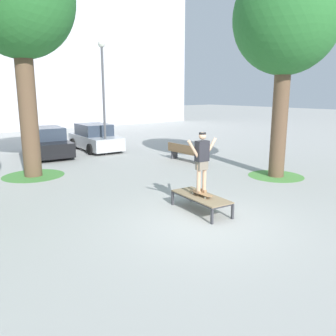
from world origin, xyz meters
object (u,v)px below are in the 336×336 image
skater (202,158)px  park_bench (186,152)px  skateboard (201,193)px  tree_mid_back (19,2)px  car_silver (95,138)px  light_post (103,81)px  skate_box (201,197)px  tree_near_right (286,20)px  car_black (47,143)px

skater → park_bench: (4.40, 5.70, -1.08)m
skateboard → skater: skater is taller
tree_mid_back → skateboard: bearing=-72.1°
skater → car_silver: (2.49, 11.52, -0.84)m
skateboard → light_post: (2.19, 9.71, 3.29)m
skate_box → tree_near_right: size_ratio=0.25×
car_black → skate_box: bearing=-88.5°
tree_near_right → park_bench: 7.09m
skater → car_silver: 11.82m
tree_mid_back → light_post: tree_mid_back is taller
car_black → car_silver: (2.79, 0.12, 0.00)m
park_bench → car_silver: bearing=108.1°
car_silver → park_bench: size_ratio=1.79×
tree_near_right → skateboard: bearing=-167.0°
skater → car_black: (-0.30, 11.41, -0.84)m
car_black → light_post: bearing=-34.3°
skater → car_black: 11.44m
tree_near_right → car_silver: size_ratio=1.87×
skater → tree_near_right: size_ratio=0.21×
skateboard → skater: (0.00, 0.00, 0.99)m
car_black → tree_mid_back: bearing=-116.6°
tree_mid_back → light_post: (4.55, 2.41, -2.68)m
skate_box → light_post: (2.19, 9.70, 3.41)m
park_bench → skate_box: bearing=-127.6°
car_silver → light_post: bearing=-99.3°
skateboard → tree_mid_back: (-2.36, 7.30, 5.96)m
skater → car_silver: skater is taller
park_bench → tree_near_right: bearing=-78.8°
tree_near_right → park_bench: tree_near_right is taller
tree_mid_back → car_silver: 8.67m
car_silver → park_bench: (1.90, -5.82, -0.24)m
tree_near_right → tree_mid_back: (-7.64, 6.08, 0.63)m
skate_box → tree_mid_back: 9.79m
light_post → skateboard: bearing=-102.7°
skate_box → skater: skater is taller
skate_box → skateboard: skateboard is taller
skate_box → light_post: light_post is taller
tree_near_right → car_black: bearing=118.7°
skateboard → skater: size_ratio=0.48×
tree_near_right → tree_mid_back: 9.78m
tree_near_right → light_post: (-3.09, 8.48, -2.04)m
skater → tree_near_right: tree_near_right is taller
skate_box → tree_near_right: (5.28, 1.22, 5.46)m
skater → park_bench: bearing=52.4°
skater → car_black: bearing=91.5°
skater → car_black: size_ratio=0.39×
tree_mid_back → car_black: 7.41m
skateboard → car_black: size_ratio=0.19×
tree_near_right → park_bench: (-0.88, 4.48, -5.42)m
tree_near_right → car_black: tree_near_right is taller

